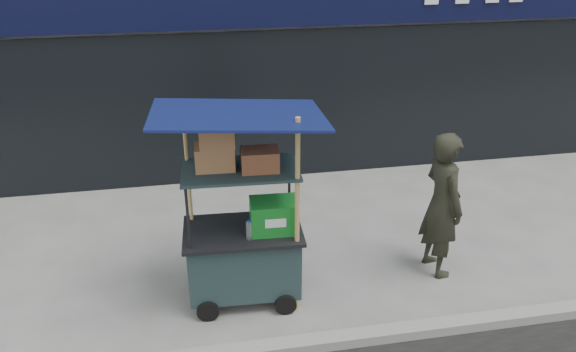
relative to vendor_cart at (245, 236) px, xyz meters
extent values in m
plane|color=slate|center=(1.06, -0.76, -0.81)|extent=(80.00, 80.00, 0.00)
cube|color=gray|center=(1.06, -0.96, -0.75)|extent=(80.00, 0.18, 0.12)
cube|color=black|center=(1.06, 3.14, 0.39)|extent=(15.68, 0.04, 2.40)
cube|color=#1B2F2F|center=(-0.02, 0.01, -0.31)|extent=(1.24, 0.76, 0.70)
cylinder|color=black|center=(-0.46, -0.34, -0.69)|extent=(0.24, 0.06, 0.24)
cylinder|color=black|center=(0.39, -0.38, -0.69)|extent=(0.24, 0.06, 0.24)
cube|color=black|center=(-0.02, 0.01, 0.06)|extent=(1.32, 0.84, 0.04)
cylinder|color=black|center=(-0.58, -0.27, 0.42)|extent=(0.03, 0.03, 0.75)
cylinder|color=black|center=(0.52, -0.32, 0.42)|extent=(0.03, 0.03, 0.75)
cylinder|color=black|center=(-0.55, 0.33, 0.42)|extent=(0.03, 0.03, 0.75)
cylinder|color=black|center=(0.55, 0.28, 0.42)|extent=(0.03, 0.03, 0.75)
cube|color=#1B2F2F|center=(-0.02, 0.01, 0.80)|extent=(1.24, 0.76, 0.03)
cylinder|color=#A27E49|center=(0.52, -0.32, 0.32)|extent=(0.05, 0.05, 2.26)
cylinder|color=#A27E49|center=(-0.55, 0.33, 0.27)|extent=(0.04, 0.04, 2.16)
cube|color=#0B0D43|center=(-0.02, 0.01, 1.40)|extent=(1.76, 1.28, 0.20)
cube|color=#10681E|center=(0.32, -0.06, 0.26)|extent=(0.52, 0.38, 0.35)
cylinder|color=silver|center=(0.03, -0.20, 0.18)|extent=(0.07, 0.07, 0.20)
cylinder|color=#182DB4|center=(0.03, -0.20, 0.29)|extent=(0.03, 0.03, 0.02)
cube|color=brown|center=(-0.27, 0.07, 0.94)|extent=(0.42, 0.32, 0.25)
cube|color=brown|center=(0.18, -0.05, 0.92)|extent=(0.39, 0.30, 0.22)
cube|color=brown|center=(-0.24, 0.05, 1.16)|extent=(0.36, 0.28, 0.20)
imported|color=black|center=(2.35, 0.14, 0.09)|extent=(0.52, 0.71, 1.80)
camera|label=1|loc=(-0.48, -5.24, 3.21)|focal=35.00mm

